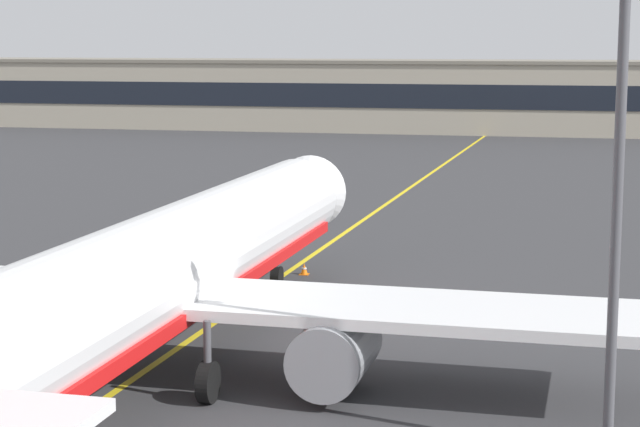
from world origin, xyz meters
name	(u,v)px	position (x,y,z in m)	size (l,w,h in m)	color
taxiway_centreline	(304,261)	(0.00, 30.00, 0.00)	(0.30, 180.00, 0.01)	yellow
airliner_foreground	(150,278)	(-0.15, 9.45, 3.37)	(32.09, 41.46, 11.65)	white
apron_lamp_post	(617,209)	(14.19, 5.48, 6.68)	(2.24, 0.90, 12.76)	#515156
safety_cone_by_nose_gear	(304,269)	(0.78, 26.74, 0.26)	(0.44, 0.44, 0.55)	orange
terminal_building	(403,95)	(-7.60, 112.41, 4.27)	(112.47, 12.40, 8.52)	#B2A893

